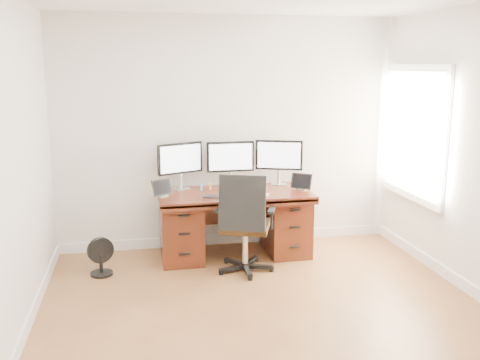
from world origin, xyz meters
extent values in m
plane|color=brown|center=(0.00, 0.00, 0.00)|extent=(4.50, 4.50, 0.00)
cube|color=white|center=(0.00, 2.25, 1.35)|extent=(4.00, 0.10, 2.70)
cube|color=white|center=(1.97, 1.50, 1.40)|extent=(0.04, 1.30, 1.50)
cube|color=white|center=(1.95, 1.50, 1.40)|extent=(0.01, 1.15, 1.35)
cube|color=#4A1B0E|center=(0.00, 1.80, 0.72)|extent=(1.70, 0.80, 0.05)
cube|color=#4A1B0E|center=(-0.60, 1.83, 0.35)|extent=(0.45, 0.70, 0.70)
cube|color=#4A1B0E|center=(0.60, 1.83, 0.35)|extent=(0.45, 0.70, 0.70)
cube|color=#351309|center=(0.00, 2.10, 0.50)|extent=(0.74, 0.03, 0.40)
cylinder|color=black|center=(0.02, 1.34, 0.04)|extent=(0.72, 0.72, 0.08)
cylinder|color=silver|center=(0.02, 1.34, 0.28)|extent=(0.06, 0.06, 0.41)
cube|color=#372110|center=(0.02, 1.34, 0.49)|extent=(0.61, 0.60, 0.07)
cube|color=black|center=(-0.05, 1.13, 0.79)|extent=(0.46, 0.20, 0.56)
cube|color=black|center=(-0.24, 1.43, 0.67)|extent=(0.14, 0.25, 0.03)
cube|color=black|center=(0.28, 1.25, 0.67)|extent=(0.14, 0.25, 0.03)
cylinder|color=black|center=(-1.47, 1.50, 0.01)|extent=(0.23, 0.23, 0.03)
cylinder|color=black|center=(-1.47, 1.50, 0.13)|extent=(0.04, 0.04, 0.19)
cylinder|color=black|center=(-1.47, 1.50, 0.26)|extent=(0.27, 0.16, 0.27)
cube|color=silver|center=(-0.58, 2.07, 0.76)|extent=(0.22, 0.20, 0.01)
cylinder|color=silver|center=(-0.58, 2.07, 0.84)|extent=(0.04, 0.04, 0.18)
cube|color=black|center=(-0.58, 2.07, 1.10)|extent=(0.52, 0.24, 0.35)
cube|color=white|center=(-0.57, 2.05, 1.10)|extent=(0.46, 0.19, 0.30)
cube|color=silver|center=(0.00, 2.07, 0.76)|extent=(0.18, 0.14, 0.01)
cylinder|color=silver|center=(0.00, 2.07, 0.84)|extent=(0.04, 0.04, 0.18)
cube|color=black|center=(0.00, 2.07, 1.10)|extent=(0.55, 0.04, 0.35)
cube|color=white|center=(0.00, 2.05, 1.10)|extent=(0.50, 0.01, 0.30)
cube|color=silver|center=(0.58, 2.07, 0.76)|extent=(0.22, 0.19, 0.01)
cylinder|color=silver|center=(0.58, 2.07, 0.84)|extent=(0.04, 0.04, 0.18)
cube|color=black|center=(0.58, 2.07, 1.10)|extent=(0.53, 0.22, 0.35)
cube|color=white|center=(0.57, 2.05, 1.10)|extent=(0.47, 0.18, 0.30)
cube|color=silver|center=(-0.81, 1.75, 0.76)|extent=(0.13, 0.12, 0.01)
cube|color=black|center=(-0.81, 1.75, 0.85)|extent=(0.24, 0.18, 0.17)
cube|color=silver|center=(0.76, 1.75, 0.76)|extent=(0.13, 0.12, 0.01)
cube|color=black|center=(0.76, 1.75, 0.85)|extent=(0.23, 0.20, 0.17)
cube|color=white|center=(0.04, 1.63, 0.76)|extent=(0.29, 0.13, 0.01)
cube|color=#B6B9BE|center=(0.27, 1.60, 0.76)|extent=(0.16, 0.16, 0.01)
cube|color=black|center=(-0.27, 1.62, 0.76)|extent=(0.25, 0.20, 0.01)
cube|color=black|center=(0.01, 1.81, 0.76)|extent=(0.15, 0.11, 0.01)
cylinder|color=#5295EC|center=(-0.36, 1.95, 0.78)|extent=(0.03, 0.03, 0.05)
sphere|color=#5295EC|center=(-0.36, 1.95, 0.81)|extent=(0.03, 0.03, 0.03)
cylinder|color=#E58A43|center=(-0.26, 1.95, 0.78)|extent=(0.03, 0.03, 0.05)
sphere|color=#E58A43|center=(-0.26, 1.95, 0.81)|extent=(0.03, 0.03, 0.03)
cylinder|color=#7359D7|center=(-0.14, 1.95, 0.78)|extent=(0.03, 0.03, 0.05)
sphere|color=#7359D7|center=(-0.14, 1.95, 0.81)|extent=(0.03, 0.03, 0.03)
cylinder|color=#CAC868|center=(0.15, 1.95, 0.78)|extent=(0.03, 0.03, 0.05)
sphere|color=#CAC868|center=(0.15, 1.95, 0.81)|extent=(0.03, 0.03, 0.03)
cylinder|color=#DD5DAF|center=(0.21, 1.95, 0.78)|extent=(0.03, 0.03, 0.05)
sphere|color=#DD5DAF|center=(0.21, 1.95, 0.81)|extent=(0.03, 0.03, 0.03)
camera|label=1|loc=(-1.07, -3.91, 2.14)|focal=40.00mm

